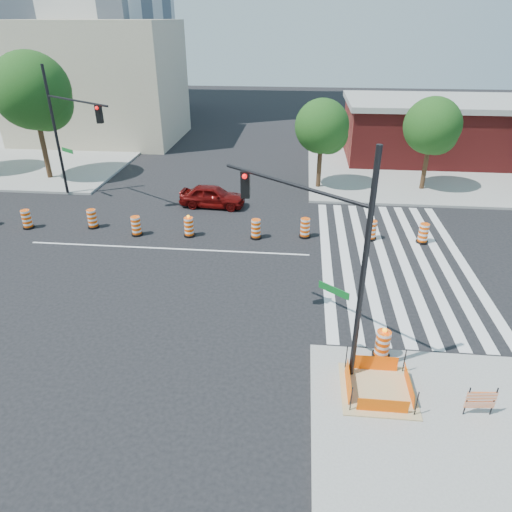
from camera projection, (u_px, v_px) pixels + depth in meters
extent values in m
plane|color=black|center=(167.00, 249.00, 22.57)|extent=(120.00, 120.00, 0.00)
cube|color=gray|center=(445.00, 158.00, 36.81)|extent=(22.00, 22.00, 0.15)
cube|color=gray|center=(22.00, 147.00, 39.98)|extent=(22.00, 22.00, 0.15)
cube|color=silver|center=(326.00, 256.00, 21.88)|extent=(0.45, 13.50, 0.01)
cube|color=silver|center=(345.00, 257.00, 21.80)|extent=(0.45, 13.50, 0.01)
cube|color=silver|center=(364.00, 257.00, 21.72)|extent=(0.45, 13.50, 0.01)
cube|color=silver|center=(383.00, 258.00, 21.64)|extent=(0.45, 13.50, 0.01)
cube|color=silver|center=(403.00, 259.00, 21.56)|extent=(0.45, 13.50, 0.01)
cube|color=silver|center=(422.00, 260.00, 21.48)|extent=(0.45, 13.50, 0.01)
cube|color=silver|center=(442.00, 261.00, 21.41)|extent=(0.45, 13.50, 0.01)
cube|color=silver|center=(462.00, 262.00, 21.33)|extent=(0.45, 13.50, 0.01)
cube|color=silver|center=(167.00, 248.00, 22.57)|extent=(14.00, 0.12, 0.01)
cube|color=tan|center=(377.00, 390.00, 13.77)|extent=(2.20, 2.20, 0.05)
cube|color=#FF5905|center=(383.00, 406.00, 12.86)|extent=(1.44, 0.02, 0.55)
cube|color=#FF5905|center=(375.00, 364.00, 14.44)|extent=(1.44, 0.02, 0.55)
cube|color=#FF5905|center=(348.00, 382.00, 13.73)|extent=(0.02, 1.44, 0.55)
cube|color=#FF5905|center=(409.00, 386.00, 13.57)|extent=(0.02, 1.44, 0.55)
cylinder|color=black|center=(351.00, 399.00, 12.85)|extent=(0.04, 0.04, 0.90)
cylinder|color=black|center=(417.00, 404.00, 12.70)|extent=(0.04, 0.04, 0.90)
cylinder|color=black|center=(346.00, 357.00, 14.44)|extent=(0.04, 0.04, 0.90)
cylinder|color=black|center=(404.00, 361.00, 14.28)|extent=(0.04, 0.04, 0.90)
cube|color=maroon|center=(450.00, 133.00, 35.87)|extent=(16.00, 8.00, 4.20)
cube|color=gray|center=(456.00, 102.00, 34.80)|extent=(16.50, 8.50, 0.40)
cube|color=#BCAF8F|center=(98.00, 82.00, 40.69)|extent=(14.00, 10.00, 10.00)
imported|color=#550807|center=(212.00, 196.00, 27.30)|extent=(3.98, 1.80, 1.33)
cylinder|color=black|center=(363.00, 275.00, 12.72)|extent=(0.16, 0.16, 7.28)
cylinder|color=black|center=(291.00, 184.00, 13.46)|extent=(4.36, 3.46, 0.11)
cube|color=black|center=(245.00, 184.00, 14.85)|extent=(0.29, 0.25, 0.91)
sphere|color=#FF0C0C|center=(245.00, 176.00, 14.54)|extent=(0.16, 0.16, 0.16)
cube|color=#0C591E|center=(334.00, 290.00, 13.70)|extent=(0.88, 0.70, 0.23)
cylinder|color=black|center=(56.00, 132.00, 27.58)|extent=(0.17, 0.17, 7.68)
cylinder|color=black|center=(76.00, 101.00, 25.01)|extent=(4.90, 3.22, 0.12)
cube|color=black|center=(99.00, 114.00, 24.12)|extent=(0.31, 0.27, 0.96)
sphere|color=#FF0C0C|center=(97.00, 108.00, 23.81)|extent=(0.17, 0.17, 0.17)
cube|color=#0C591E|center=(67.00, 151.00, 27.50)|extent=(0.99, 0.66, 0.24)
cylinder|color=black|center=(381.00, 355.00, 15.14)|extent=(0.59, 0.59, 0.10)
cylinder|color=#FF4F05|center=(383.00, 343.00, 14.92)|extent=(0.47, 0.47, 0.93)
sphere|color=#FF990C|center=(385.00, 330.00, 14.67)|extent=(0.16, 0.16, 0.16)
cube|color=#FF4F05|center=(482.00, 396.00, 12.63)|extent=(0.84, 0.11, 0.28)
cube|color=#FF4F05|center=(479.00, 404.00, 12.78)|extent=(0.84, 0.11, 0.22)
cylinder|color=black|center=(467.00, 401.00, 12.73)|extent=(0.04, 0.04, 0.99)
cylinder|color=black|center=(494.00, 401.00, 12.72)|extent=(0.04, 0.04, 0.99)
cylinder|color=#382314|center=(43.00, 142.00, 31.05)|extent=(0.34, 0.34, 5.28)
sphere|color=#184112|center=(32.00, 91.00, 29.52)|extent=(4.95, 4.95, 4.95)
sphere|color=#184112|center=(45.00, 103.00, 30.14)|extent=(3.63, 3.63, 3.63)
sphere|color=#184112|center=(25.00, 99.00, 29.60)|extent=(3.30, 3.30, 3.30)
cylinder|color=#382314|center=(320.00, 162.00, 29.69)|extent=(0.30, 0.30, 3.63)
sphere|color=#184112|center=(322.00, 126.00, 28.63)|extent=(3.41, 3.41, 3.41)
sphere|color=#184112|center=(329.00, 135.00, 29.11)|extent=(2.50, 2.50, 2.50)
sphere|color=#184112|center=(316.00, 132.00, 28.66)|extent=(2.27, 2.27, 2.27)
cylinder|color=#382314|center=(426.00, 163.00, 29.30)|extent=(0.29, 0.29, 3.74)
sphere|color=#184112|center=(432.00, 126.00, 28.21)|extent=(3.51, 3.51, 3.51)
sphere|color=#184112|center=(437.00, 134.00, 28.68)|extent=(2.57, 2.57, 2.57)
sphere|color=#184112|center=(426.00, 132.00, 28.25)|extent=(2.34, 2.34, 2.34)
cylinder|color=black|center=(29.00, 227.00, 24.76)|extent=(0.60, 0.60, 0.10)
cylinder|color=#FF4F05|center=(27.00, 219.00, 24.53)|extent=(0.48, 0.48, 0.95)
cylinder|color=black|center=(94.00, 227.00, 24.82)|extent=(0.60, 0.60, 0.10)
cylinder|color=#FF4F05|center=(92.00, 218.00, 24.59)|extent=(0.48, 0.48, 0.95)
cylinder|color=black|center=(137.00, 234.00, 23.97)|extent=(0.60, 0.60, 0.10)
cylinder|color=#FF4F05|center=(136.00, 225.00, 23.73)|extent=(0.48, 0.48, 0.95)
cylinder|color=black|center=(190.00, 235.00, 23.85)|extent=(0.60, 0.60, 0.10)
cylinder|color=#FF4F05|center=(189.00, 226.00, 23.62)|extent=(0.48, 0.48, 0.95)
sphere|color=#FF990C|center=(188.00, 217.00, 23.36)|extent=(0.16, 0.16, 0.16)
cylinder|color=black|center=(256.00, 237.00, 23.63)|extent=(0.60, 0.60, 0.10)
cylinder|color=#FF4F05|center=(256.00, 228.00, 23.40)|extent=(0.48, 0.48, 0.95)
cylinder|color=black|center=(305.00, 236.00, 23.75)|extent=(0.60, 0.60, 0.10)
cylinder|color=#FF4F05|center=(305.00, 227.00, 23.51)|extent=(0.48, 0.48, 0.95)
cylinder|color=black|center=(370.00, 238.00, 23.50)|extent=(0.60, 0.60, 0.10)
cylinder|color=#FF4F05|center=(372.00, 230.00, 23.26)|extent=(0.48, 0.48, 0.95)
cylinder|color=black|center=(422.00, 242.00, 23.15)|extent=(0.60, 0.60, 0.10)
cylinder|color=#FF4F05|center=(423.00, 233.00, 22.92)|extent=(0.48, 0.48, 0.95)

